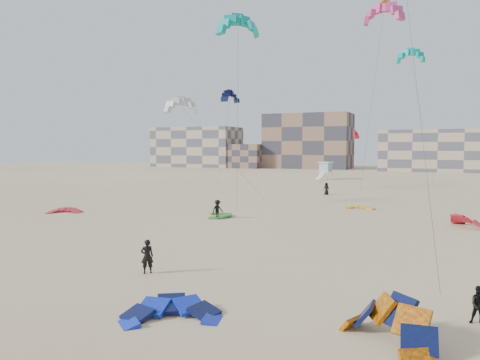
% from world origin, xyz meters
% --- Properties ---
extents(ground, '(320.00, 320.00, 0.00)m').
position_xyz_m(ground, '(0.00, 0.00, 0.00)').
color(ground, beige).
rests_on(ground, ground).
extents(kite_ground_blue, '(5.71, 5.79, 2.46)m').
position_xyz_m(kite_ground_blue, '(1.36, -2.20, 0.00)').
color(kite_ground_blue, '#0F2BDD').
rests_on(kite_ground_blue, ground).
extents(kite_ground_orange, '(5.69, 5.68, 4.04)m').
position_xyz_m(kite_ground_orange, '(9.78, -1.16, 0.00)').
color(kite_ground_orange, orange).
rests_on(kite_ground_orange, ground).
extents(kite_ground_red, '(4.80, 4.90, 1.51)m').
position_xyz_m(kite_ground_red, '(-25.91, 20.06, 0.00)').
color(kite_ground_red, red).
rests_on(kite_ground_red, ground).
extents(kite_ground_green, '(4.97, 4.86, 0.63)m').
position_xyz_m(kite_ground_green, '(-9.38, 24.16, 0.00)').
color(kite_ground_green, '#2B8225').
rests_on(kite_ground_green, ground).
extents(kite_ground_red_far, '(5.44, 5.42, 3.52)m').
position_xyz_m(kite_ground_red_far, '(13.71, 27.38, 0.00)').
color(kite_ground_red_far, red).
rests_on(kite_ground_red_far, ground).
extents(kite_ground_yellow, '(3.04, 3.21, 0.56)m').
position_xyz_m(kite_ground_yellow, '(2.78, 36.09, 0.00)').
color(kite_ground_yellow, yellow).
rests_on(kite_ground_yellow, ground).
extents(kitesurfer_main, '(0.83, 0.81, 1.92)m').
position_xyz_m(kitesurfer_main, '(-3.61, 3.27, 0.96)').
color(kitesurfer_main, black).
rests_on(kitesurfer_main, ground).
extents(kitesurfer_b, '(0.78, 0.62, 1.56)m').
position_xyz_m(kitesurfer_b, '(12.96, 2.20, 0.78)').
color(kitesurfer_b, black).
rests_on(kitesurfer_b, ground).
extents(kitesurfer_c, '(1.17, 1.39, 1.86)m').
position_xyz_m(kitesurfer_c, '(-8.88, 22.86, 0.93)').
color(kitesurfer_c, black).
rests_on(kitesurfer_c, ground).
extents(kitesurfer_e, '(0.95, 0.68, 1.82)m').
position_xyz_m(kitesurfer_e, '(-4.25, 49.84, 0.91)').
color(kitesurfer_e, black).
rests_on(kitesurfer_e, ground).
extents(kite_fly_teal_a, '(5.52, 5.53, 18.65)m').
position_xyz_m(kite_fly_teal_a, '(-6.30, 22.08, 18.14)').
color(kite_fly_teal_a, '#09AEAC').
rests_on(kite_fly_teal_a, ground).
extents(kite_fly_grey, '(13.18, 5.57, 12.52)m').
position_xyz_m(kite_fly_grey, '(-17.50, 30.63, 11.89)').
color(kite_fly_grey, white).
rests_on(kite_fly_grey, ground).
extents(kite_fly_pink, '(6.34, 11.46, 23.27)m').
position_xyz_m(kite_fly_pink, '(4.48, 40.23, 22.71)').
color(kite_fly_pink, '#CA3D6B').
rests_on(kite_fly_pink, ground).
extents(kite_fly_navy, '(4.37, 5.91, 15.20)m').
position_xyz_m(kite_fly_navy, '(-19.96, 50.02, 14.94)').
color(kite_fly_navy, '#0B0D44').
rests_on(kite_fly_navy, ground).
extents(kite_fly_teal_b, '(6.34, 6.53, 21.55)m').
position_xyz_m(kite_fly_teal_b, '(6.22, 61.66, 21.33)').
color(kite_fly_teal_b, '#09AEAC').
rests_on(kite_fly_teal_b, ground).
extents(kite_fly_red, '(5.84, 11.71, 9.29)m').
position_xyz_m(kite_fly_red, '(-3.03, 67.26, 9.14)').
color(kite_fly_red, red).
rests_on(kite_fly_red, ground).
extents(lifeguard_tower_far, '(3.27, 5.53, 3.80)m').
position_xyz_m(lifeguard_tower_far, '(-12.08, 82.87, 1.88)').
color(lifeguard_tower_far, white).
rests_on(lifeguard_tower_far, ground).
extents(condo_west_a, '(30.00, 15.00, 14.00)m').
position_xyz_m(condo_west_a, '(-70.00, 130.00, 7.00)').
color(condo_west_a, tan).
rests_on(condo_west_a, ground).
extents(condo_west_b, '(28.00, 14.00, 18.00)m').
position_xyz_m(condo_west_b, '(-30.00, 134.00, 9.00)').
color(condo_west_b, '#82614E').
rests_on(condo_west_b, ground).
extents(condo_mid, '(32.00, 16.00, 12.00)m').
position_xyz_m(condo_mid, '(10.00, 130.00, 6.00)').
color(condo_mid, tan).
rests_on(condo_mid, ground).
extents(condo_fill_left, '(12.00, 10.00, 8.00)m').
position_xyz_m(condo_fill_left, '(-50.00, 128.00, 4.00)').
color(condo_fill_left, '#82614E').
rests_on(condo_fill_left, ground).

